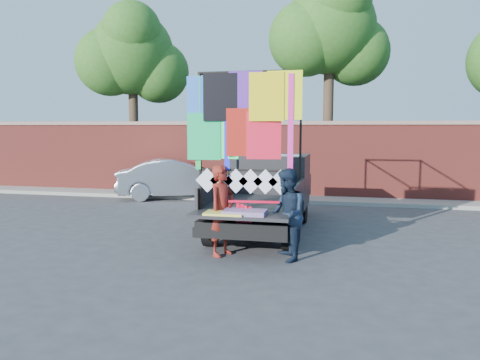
% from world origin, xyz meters
% --- Properties ---
extents(ground, '(90.00, 90.00, 0.00)m').
position_xyz_m(ground, '(0.00, 0.00, 0.00)').
color(ground, '#38383A').
rests_on(ground, ground).
extents(brick_wall, '(30.00, 0.45, 2.61)m').
position_xyz_m(brick_wall, '(0.00, 7.00, 1.33)').
color(brick_wall, maroon).
rests_on(brick_wall, ground).
extents(curb, '(30.00, 1.20, 0.12)m').
position_xyz_m(curb, '(0.00, 6.30, 0.06)').
color(curb, gray).
rests_on(curb, ground).
extents(tree_left, '(4.20, 3.30, 7.05)m').
position_xyz_m(tree_left, '(-6.48, 8.12, 5.12)').
color(tree_left, '#38281C').
rests_on(tree_left, ground).
extents(tree_mid, '(4.20, 3.30, 7.73)m').
position_xyz_m(tree_mid, '(1.02, 8.12, 5.70)').
color(tree_mid, '#38281C').
rests_on(tree_mid, ground).
extents(pickup_truck, '(2.17, 5.45, 3.43)m').
position_xyz_m(pickup_truck, '(-0.18, 2.22, 0.87)').
color(pickup_truck, black).
rests_on(pickup_truck, ground).
extents(sedan, '(4.30, 2.72, 1.34)m').
position_xyz_m(sedan, '(-3.87, 6.00, 0.67)').
color(sedan, silver).
rests_on(sedan, ground).
extents(woman, '(0.62, 0.74, 1.71)m').
position_xyz_m(woman, '(-0.57, -0.53, 0.86)').
color(woman, maroon).
rests_on(woman, ground).
extents(man, '(0.86, 0.98, 1.68)m').
position_xyz_m(man, '(0.65, -0.60, 0.84)').
color(man, '#142033').
rests_on(man, ground).
extents(streamer_bundle, '(0.95, 0.13, 0.65)m').
position_xyz_m(streamer_bundle, '(-0.06, -0.58, 0.86)').
color(streamer_bundle, red).
rests_on(streamer_bundle, ground).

